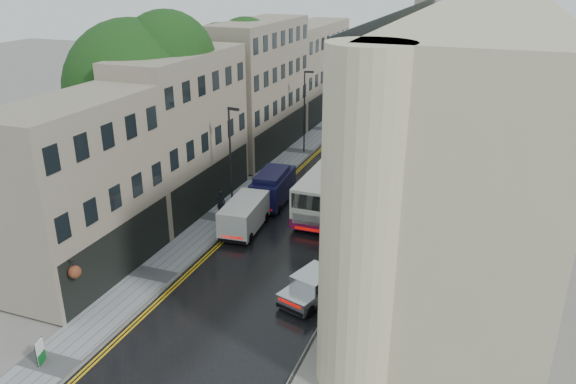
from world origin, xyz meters
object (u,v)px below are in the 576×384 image
Objects in this scene: white_van at (222,224)px; navy_van at (253,194)px; cream_bus at (303,198)px; tree_far at (224,88)px; white_lorry at (383,151)px; pedestrian at (221,203)px; estate_sign at (40,352)px; lamp_post_near at (231,163)px; silver_hatchback at (284,292)px; lamp_post_far at (304,112)px; tree_near at (137,112)px.

navy_van is at bearing 85.11° from white_van.
tree_far is at bearing 135.44° from cream_bus.
navy_van is at bearing -117.01° from white_lorry.
pedestrian is 17.26m from estate_sign.
white_lorry is 4.64× the size of pedestrian.
lamp_post_near is at bearing -135.01° from navy_van.
silver_hatchback is 3.74× the size of estate_sign.
navy_van is at bearing 68.13° from estate_sign.
pedestrian is (-9.00, -12.12, -1.21)m from white_lorry.
pedestrian is (-1.75, -1.62, -0.33)m from navy_van.
lamp_post_far is (-1.06, 19.29, 2.82)m from white_van.
pedestrian is at bearing 112.69° from white_van.
cream_bus is 11.04m from white_lorry.
navy_van is (8.20, 1.39, -5.59)m from tree_near.
navy_van is at bearing -143.64° from pedestrian.
tree_far is at bearing 140.13° from silver_hatchback.
white_van reaches higher than silver_hatchback.
cream_bus is 1.47× the size of lamp_post_near.
white_van is at bearing -107.51° from white_lorry.
lamp_post_near is 17.96m from estate_sign.
estate_sign is (-1.90, -18.88, -0.68)m from navy_van.
lamp_post_far is at bearing 21.67° from tree_far.
tree_near reaches higher than lamp_post_near.
cream_bus is at bearing -44.63° from tree_far.
white_van is at bearing -127.45° from cream_bus.
tree_far is 17.13m from cream_bus.
white_lorry is 12.79m from navy_van.
tree_far is 19.06m from white_van.
pedestrian is 0.24× the size of lamp_post_near.
lamp_post_near is at bearing 100.86° from white_van.
estate_sign is (-0.85, -33.21, -3.25)m from lamp_post_far.
silver_hatchback reaches higher than estate_sign.
tree_near is 8.76m from pedestrian.
lamp_post_near reaches higher than white_lorry.
silver_hatchback is 12.21m from pedestrian.
pedestrian is at bearing -163.47° from cream_bus.
navy_van is 4.73× the size of estate_sign.
lamp_post_far is 6.87× the size of estate_sign.
lamp_post_far reaches higher than white_van.
silver_hatchback is at bearing -46.15° from white_van.
tree_near is 1.23× the size of cream_bus.
lamp_post_near is (-7.53, 9.40, 3.18)m from silver_hatchback.
silver_hatchback is at bearing -57.13° from tree_far.
tree_near is 1.64× the size of white_lorry.
lamp_post_far is (7.14, 15.72, -3.02)m from tree_near.
tree_near is at bearing -173.20° from cream_bus.
tree_far is at bearing -169.58° from lamp_post_far.
tree_far is 2.60× the size of white_van.
pedestrian is at bearing 73.36° from estate_sign.
pedestrian is (6.15, -13.23, -5.20)m from tree_far.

